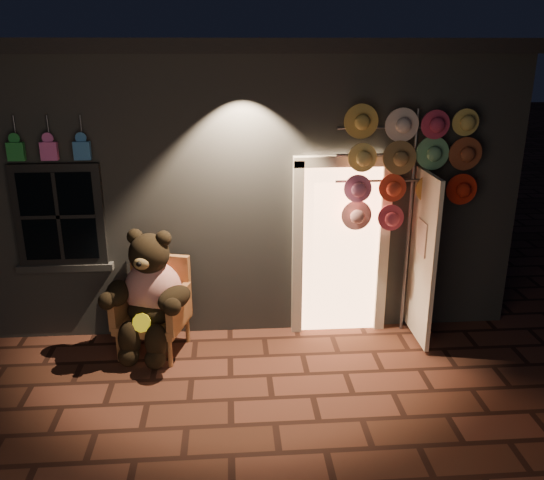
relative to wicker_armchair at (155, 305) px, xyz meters
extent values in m
plane|color=brown|center=(0.85, -1.13, -0.55)|extent=(60.00, 60.00, 0.00)
cube|color=slate|center=(0.85, 2.87, 1.10)|extent=(7.00, 5.00, 3.30)
cube|color=black|center=(0.85, 2.87, 2.83)|extent=(7.30, 5.30, 0.16)
cube|color=black|center=(-1.05, 0.33, 1.00)|extent=(1.00, 0.10, 1.20)
cube|color=black|center=(-1.05, 0.30, 1.00)|extent=(0.82, 0.06, 1.02)
cube|color=slate|center=(-1.05, 0.33, 0.37)|extent=(1.10, 0.14, 0.08)
cube|color=#FFAE72|center=(2.20, 0.35, 0.50)|extent=(0.92, 0.10, 2.10)
cube|color=beige|center=(1.68, 0.31, 0.50)|extent=(0.12, 0.12, 2.20)
cube|color=beige|center=(2.72, 0.31, 0.50)|extent=(0.12, 0.12, 2.20)
cube|color=beige|center=(2.20, 0.31, 1.58)|extent=(1.16, 0.12, 0.12)
cube|color=beige|center=(3.10, -0.03, 0.50)|extent=(0.05, 0.80, 2.00)
cube|color=#248536|center=(-1.40, 0.25, 1.75)|extent=(0.18, 0.07, 0.20)
cylinder|color=#59595E|center=(-1.40, 0.31, 2.00)|extent=(0.02, 0.02, 0.25)
cube|color=#D357A5|center=(-1.05, 0.25, 1.75)|extent=(0.18, 0.07, 0.20)
cylinder|color=#59595E|center=(-1.05, 0.31, 2.00)|extent=(0.02, 0.02, 0.25)
cube|color=#316CAB|center=(-0.70, 0.25, 1.75)|extent=(0.18, 0.07, 0.20)
cylinder|color=#59595E|center=(-0.70, 0.31, 2.00)|extent=(0.02, 0.02, 0.25)
cube|color=#A46E3F|center=(-0.02, -0.09, -0.17)|extent=(0.87, 0.83, 0.10)
cube|color=#A46E3F|center=(0.06, 0.21, 0.19)|extent=(0.71, 0.27, 0.71)
cube|color=#A46E3F|center=(-0.35, -0.01, 0.04)|extent=(0.25, 0.61, 0.41)
cube|color=#A46E3F|center=(0.29, -0.20, 0.04)|extent=(0.25, 0.61, 0.41)
cylinder|color=#A46E3F|center=(-0.40, -0.28, -0.38)|extent=(0.05, 0.05, 0.33)
cylinder|color=#A46E3F|center=(0.19, -0.44, -0.38)|extent=(0.05, 0.05, 0.33)
cylinder|color=#A46E3F|center=(-0.24, 0.27, -0.38)|extent=(0.05, 0.05, 0.33)
cylinder|color=#A46E3F|center=(0.35, 0.11, -0.38)|extent=(0.05, 0.05, 0.33)
ellipsoid|color=red|center=(0.00, -0.04, 0.21)|extent=(0.79, 0.70, 0.70)
ellipsoid|color=black|center=(-0.02, -0.12, 0.00)|extent=(0.66, 0.60, 0.33)
sphere|color=black|center=(-0.01, -0.09, 0.67)|extent=(0.56, 0.56, 0.45)
sphere|color=black|center=(-0.16, -0.02, 0.84)|extent=(0.18, 0.18, 0.18)
sphere|color=black|center=(0.16, -0.11, 0.84)|extent=(0.18, 0.18, 0.18)
ellipsoid|color=olive|center=(-0.07, -0.29, 0.63)|extent=(0.20, 0.17, 0.14)
ellipsoid|color=black|center=(-0.38, -0.16, 0.24)|extent=(0.29, 0.48, 0.25)
ellipsoid|color=black|center=(0.26, -0.34, 0.24)|extent=(0.48, 0.52, 0.25)
ellipsoid|color=black|center=(-0.25, -0.36, -0.23)|extent=(0.25, 0.25, 0.43)
ellipsoid|color=black|center=(0.05, -0.44, -0.23)|extent=(0.25, 0.25, 0.43)
sphere|color=black|center=(-0.27, -0.41, -0.41)|extent=(0.24, 0.24, 0.24)
sphere|color=black|center=(0.04, -0.50, -0.41)|extent=(0.24, 0.24, 0.24)
cylinder|color=yellow|center=(-0.10, -0.40, -0.02)|extent=(0.23, 0.14, 0.21)
cylinder|color=#59595E|center=(3.00, 0.25, 0.81)|extent=(0.04, 0.04, 2.72)
cylinder|color=#59595E|center=(2.70, 0.23, 1.97)|extent=(1.21, 0.03, 0.03)
cylinder|color=#59595E|center=(2.70, 0.23, 1.67)|extent=(1.21, 0.03, 0.03)
cylinder|color=#59595E|center=(2.70, 0.23, 1.37)|extent=(1.21, 0.03, 0.03)
cylinder|color=gold|center=(2.35, 0.17, 2.02)|extent=(0.34, 0.11, 0.35)
cylinder|color=beige|center=(2.76, 0.14, 2.02)|extent=(0.34, 0.11, 0.35)
cylinder|color=#B63152|center=(3.16, 0.11, 2.02)|extent=(0.34, 0.11, 0.35)
cylinder|color=#D3BA5A|center=(3.56, 0.17, 2.02)|extent=(0.34, 0.11, 0.35)
cylinder|color=#FFD770|center=(2.35, 0.14, 1.67)|extent=(0.34, 0.11, 0.35)
cylinder|color=olive|center=(2.76, 0.11, 1.67)|extent=(0.34, 0.11, 0.35)
cylinder|color=#66AB78|center=(3.16, 0.17, 1.67)|extent=(0.34, 0.11, 0.35)
cylinder|color=brown|center=(3.56, 0.14, 1.67)|extent=(0.34, 0.11, 0.35)
cylinder|color=pink|center=(2.35, 0.11, 1.32)|extent=(0.34, 0.11, 0.35)
cylinder|color=#B93B27|center=(2.76, 0.17, 1.32)|extent=(0.34, 0.11, 0.35)
cylinder|color=gold|center=(3.16, 0.14, 1.32)|extent=(0.34, 0.11, 0.35)
cylinder|color=red|center=(3.56, 0.11, 1.32)|extent=(0.34, 0.11, 0.35)
cylinder|color=pink|center=(2.35, 0.17, 0.96)|extent=(0.34, 0.11, 0.35)
cylinder|color=#C4455D|center=(2.76, 0.14, 0.96)|extent=(0.34, 0.11, 0.35)
camera|label=1|loc=(0.89, -6.11, 2.85)|focal=38.00mm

